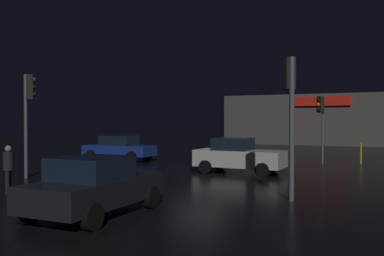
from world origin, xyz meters
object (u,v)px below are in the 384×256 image
(traffic_signal_main, at_px, (290,101))
(car_near, at_px, (119,148))
(traffic_signal_cross_left, at_px, (28,104))
(car_far, at_px, (238,156))
(car_crossing, at_px, (94,186))
(store_building, at_px, (328,120))
(traffic_signal_opposite, at_px, (321,112))
(pedestrian, at_px, (8,166))

(traffic_signal_main, bearing_deg, car_near, 144.61)
(traffic_signal_main, height_order, traffic_signal_cross_left, traffic_signal_cross_left)
(traffic_signal_main, relative_size, traffic_signal_cross_left, 0.99)
(traffic_signal_main, xyz_separation_m, car_near, (-11.66, 8.28, -2.21))
(car_far, relative_size, car_crossing, 1.05)
(store_building, distance_m, traffic_signal_opposite, 22.71)
(car_near, bearing_deg, pedestrian, -74.37)
(store_building, relative_size, car_far, 4.88)
(traffic_signal_main, relative_size, car_crossing, 1.10)
(traffic_signal_opposite, height_order, car_near, traffic_signal_opposite)
(car_far, xyz_separation_m, car_crossing, (-0.70, -9.60, -0.05))
(store_building, xyz_separation_m, traffic_signal_main, (2.54, -33.86, 0.47))
(store_building, relative_size, traffic_signal_cross_left, 4.61)
(traffic_signal_main, bearing_deg, pedestrian, -163.40)
(store_building, xyz_separation_m, car_far, (-0.86, -28.25, -1.72))
(store_building, xyz_separation_m, traffic_signal_opposite, (2.05, -22.61, 0.34))
(traffic_signal_cross_left, xyz_separation_m, car_crossing, (6.81, -4.53, -2.34))
(traffic_signal_opposite, distance_m, pedestrian, 16.15)
(store_building, xyz_separation_m, traffic_signal_cross_left, (-8.37, -33.32, 0.57))
(traffic_signal_main, bearing_deg, traffic_signal_cross_left, 177.16)
(store_building, height_order, traffic_signal_opposite, store_building)
(traffic_signal_opposite, xyz_separation_m, car_crossing, (-3.61, -15.24, -2.11))
(store_building, height_order, pedestrian, store_building)
(car_far, bearing_deg, traffic_signal_cross_left, -145.94)
(car_near, distance_m, car_far, 8.68)
(car_far, bearing_deg, traffic_signal_main, -58.78)
(car_near, bearing_deg, store_building, 70.37)
(traffic_signal_main, relative_size, traffic_signal_opposite, 1.14)
(store_building, xyz_separation_m, car_crossing, (-1.56, -37.85, -1.77))
(store_building, bearing_deg, traffic_signal_cross_left, -104.10)
(store_building, bearing_deg, car_near, -109.63)
(traffic_signal_main, bearing_deg, car_far, 121.22)
(car_near, height_order, car_far, car_far)
(traffic_signal_opposite, distance_m, car_far, 6.67)
(store_building, distance_m, car_far, 28.31)
(traffic_signal_cross_left, distance_m, car_far, 9.34)
(traffic_signal_cross_left, xyz_separation_m, car_far, (7.50, 5.07, -2.29))
(store_building, bearing_deg, car_crossing, -92.36)
(store_building, relative_size, traffic_signal_opposite, 5.33)
(traffic_signal_opposite, distance_m, car_near, 11.75)
(traffic_signal_main, distance_m, traffic_signal_cross_left, 10.92)
(pedestrian, bearing_deg, traffic_signal_opposite, 59.51)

